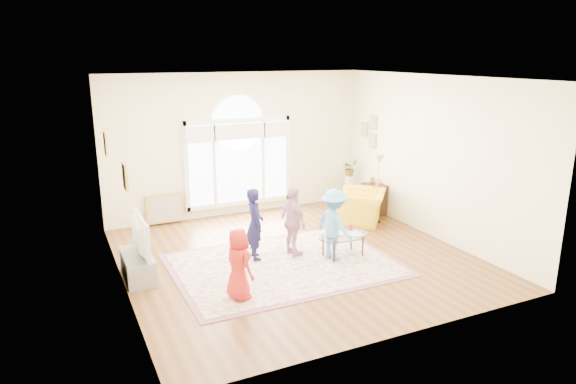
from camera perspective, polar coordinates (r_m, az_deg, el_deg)
name	(u,v)px	position (r m, az deg, el deg)	size (l,w,h in m)	color
ground	(296,257)	(9.42, 0.89, -7.24)	(6.00, 6.00, 0.00)	#563214
room_shell	(241,147)	(11.50, -5.26, 4.97)	(6.00, 6.00, 6.00)	#FFF3C9
area_rug	(284,265)	(9.07, -0.45, -8.08)	(3.60, 2.60, 0.02)	beige
rug_border	(284,265)	(9.07, -0.45, -8.10)	(3.80, 2.80, 0.01)	#925362
tv_console	(138,266)	(8.86, -16.36, -7.91)	(0.45, 1.00, 0.42)	gray
television	(136,236)	(8.67, -16.57, -4.69)	(0.17, 1.10, 0.63)	black
coffee_table	(343,236)	(9.35, 6.16, -4.87)	(1.02, 0.69, 0.54)	silver
armchair	(362,207)	(11.28, 8.19, -1.67)	(1.09, 0.95, 0.71)	yellow
side_cabinet	(374,199)	(11.96, 9.54, -0.78)	(0.40, 0.50, 0.70)	black
floor_lamp	(379,165)	(11.16, 10.05, 2.99)	(0.30, 0.30, 1.51)	black
plant_pedestal	(349,190)	(12.69, 6.78, 0.25)	(0.20, 0.20, 0.70)	white
potted_plant	(350,168)	(12.56, 6.86, 2.70)	(0.37, 0.32, 0.41)	#33722D
leaning_picture	(166,224)	(11.50, -13.42, -3.47)	(0.80, 0.05, 0.62)	tan
child_red	(239,264)	(7.71, -5.50, -7.97)	(0.54, 0.35, 1.10)	red
child_navy	(255,224)	(9.12, -3.70, -3.55)	(0.47, 0.31, 1.30)	#141338
child_pink	(293,222)	(9.24, 0.60, -3.30)	(0.75, 0.31, 1.28)	#C68EA4
child_blue	(334,224)	(9.13, 5.15, -3.61)	(0.83, 0.48, 1.28)	#569CDA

